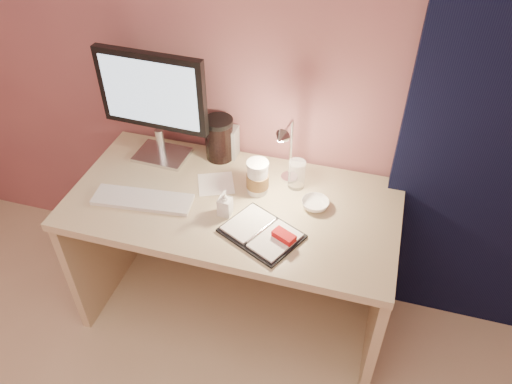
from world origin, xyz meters
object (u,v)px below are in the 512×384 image
(monitor, at_px, (154,98))
(bowl, at_px, (315,204))
(lotion_bottle, at_px, (225,203))
(desk_lamp, at_px, (289,152))
(product_box, at_px, (227,142))
(clear_cup, at_px, (297,174))
(dark_jar, at_px, (219,141))
(keyboard, at_px, (143,200))
(desk, at_px, (239,227))
(coffee_cup, at_px, (258,178))
(planner, at_px, (263,233))

(monitor, xyz_separation_m, bowl, (0.76, -0.15, -0.30))
(lotion_bottle, bearing_deg, desk_lamp, 45.82)
(monitor, bearing_deg, product_box, 21.37)
(clear_cup, distance_m, dark_jar, 0.41)
(keyboard, xyz_separation_m, desk_lamp, (0.57, 0.24, 0.20))
(desk, distance_m, coffee_cup, 0.31)
(product_box, bearing_deg, planner, -57.08)
(monitor, distance_m, desk_lamp, 0.64)
(desk, height_order, monitor, monitor)
(lotion_bottle, relative_size, desk_lamp, 0.36)
(planner, relative_size, lotion_bottle, 3.03)
(coffee_cup, distance_m, clear_cup, 0.17)
(bowl, bearing_deg, lotion_bottle, -157.90)
(planner, xyz_separation_m, desk_lamp, (0.03, 0.29, 0.19))
(desk, distance_m, lotion_bottle, 0.32)
(clear_cup, distance_m, bowl, 0.16)
(keyboard, distance_m, dark_jar, 0.45)
(planner, xyz_separation_m, coffee_cup, (-0.10, 0.25, 0.06))
(product_box, xyz_separation_m, desk_lamp, (0.33, -0.18, 0.13))
(keyboard, distance_m, bowl, 0.73)
(desk, distance_m, planner, 0.38)
(planner, height_order, bowl, planner)
(keyboard, relative_size, lotion_bottle, 3.57)
(monitor, distance_m, planner, 0.76)
(coffee_cup, bearing_deg, bowl, -7.22)
(lotion_bottle, distance_m, desk_lamp, 0.34)
(keyboard, height_order, clear_cup, clear_cup)
(lotion_bottle, bearing_deg, planner, -22.37)
(dark_jar, xyz_separation_m, product_box, (0.03, 0.02, -0.02))
(monitor, bearing_deg, bowl, -8.90)
(keyboard, relative_size, coffee_cup, 2.71)
(product_box, bearing_deg, lotion_bottle, -72.83)
(clear_cup, distance_m, product_box, 0.39)
(dark_jar, bearing_deg, desk, -53.69)
(planner, height_order, coffee_cup, coffee_cup)
(clear_cup, relative_size, bowl, 1.14)
(desk, height_order, planner, planner)
(planner, bearing_deg, coffee_cup, 136.83)
(monitor, height_order, bowl, monitor)
(lotion_bottle, height_order, desk_lamp, desk_lamp)
(desk, xyz_separation_m, planner, (0.18, -0.23, 0.24))
(keyboard, bearing_deg, desk, 19.86)
(lotion_bottle, distance_m, product_box, 0.41)
(planner, bearing_deg, bowl, 78.71)
(monitor, bearing_deg, lotion_bottle, -32.84)
(desk, relative_size, coffee_cup, 8.97)
(clear_cup, bearing_deg, bowl, -46.98)
(dark_jar, relative_size, product_box, 1.22)
(coffee_cup, bearing_deg, monitor, 166.78)
(monitor, relative_size, bowl, 4.61)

